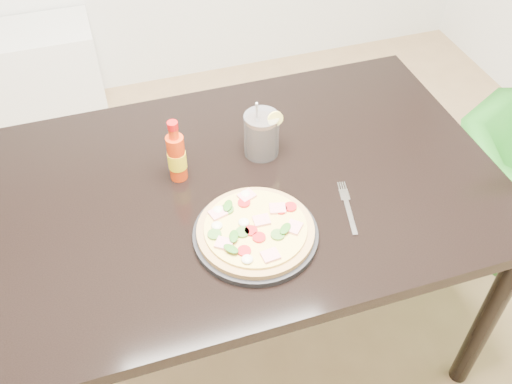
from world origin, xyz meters
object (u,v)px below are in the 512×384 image
object	(u,v)px
pizza	(255,229)
fork	(347,206)
plate	(256,234)
hot_sauce_bottle	(177,156)
dining_table	(243,204)
cola_cup	(262,135)

from	to	relation	value
pizza	fork	distance (m)	0.26
pizza	fork	world-z (taller)	pizza
pizza	fork	xyz separation A→B (m)	(0.26, 0.02, -0.02)
fork	plate	bearing A→B (deg)	-161.79
plate	fork	xyz separation A→B (m)	(0.26, 0.02, -0.01)
hot_sauce_bottle	pizza	bearing A→B (deg)	-63.78
dining_table	cola_cup	bearing A→B (deg)	49.79
plate	hot_sauce_bottle	distance (m)	0.31
pizza	hot_sauce_bottle	xyz separation A→B (m)	(-0.13, 0.27, 0.05)
dining_table	cola_cup	world-z (taller)	cola_cup
dining_table	fork	distance (m)	0.30
plate	pizza	xyz separation A→B (m)	(-0.00, 0.00, 0.02)
cola_cup	dining_table	bearing A→B (deg)	-130.21
cola_cup	fork	distance (m)	0.32
plate	hot_sauce_bottle	xyz separation A→B (m)	(-0.13, 0.27, 0.07)
plate	pizza	size ratio (longest dim) A/B	1.07
cola_cup	hot_sauce_bottle	bearing A→B (deg)	-173.32
hot_sauce_bottle	cola_cup	world-z (taller)	same
cola_cup	plate	bearing A→B (deg)	-110.88
dining_table	plate	bearing A→B (deg)	-97.26
fork	dining_table	bearing A→B (deg)	157.19
hot_sauce_bottle	fork	world-z (taller)	hot_sauce_bottle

